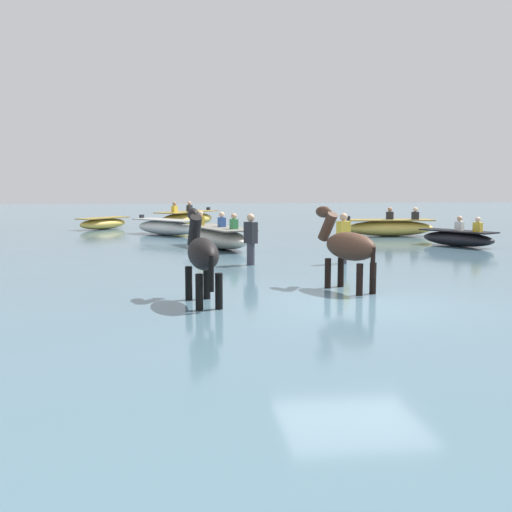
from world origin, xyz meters
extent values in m
plane|color=#756B56|center=(0.00, 0.00, 0.00)|extent=(120.00, 120.00, 0.00)
cube|color=#476675|center=(0.00, 10.00, 0.16)|extent=(90.00, 90.00, 0.33)
ellipsoid|color=#382319|center=(0.28, 1.19, 1.19)|extent=(0.97, 1.42, 0.54)
cylinder|color=black|center=(-0.06, 1.56, 0.46)|extent=(0.13, 0.13, 0.92)
cylinder|color=black|center=(0.24, 1.69, 0.46)|extent=(0.13, 0.13, 0.92)
cylinder|color=black|center=(0.33, 0.69, 0.46)|extent=(0.13, 0.13, 0.92)
cylinder|color=black|center=(0.62, 0.82, 0.46)|extent=(0.13, 0.13, 0.92)
cylinder|color=#382319|center=(0.00, 1.84, 1.53)|extent=(0.40, 0.54, 0.62)
ellipsoid|color=#382319|center=(-0.06, 1.96, 1.81)|extent=(0.36, 0.50, 0.23)
cylinder|color=black|center=(0.54, 0.60, 0.94)|extent=(0.09, 0.09, 0.58)
ellipsoid|color=black|center=(-2.57, 0.22, 1.20)|extent=(0.68, 1.42, 0.54)
cylinder|color=black|center=(-2.80, 0.67, 0.46)|extent=(0.13, 0.13, 0.92)
cylinder|color=black|center=(-2.48, 0.72, 0.46)|extent=(0.13, 0.13, 0.92)
cylinder|color=black|center=(-2.65, -0.27, 0.46)|extent=(0.13, 0.13, 0.92)
cylinder|color=black|center=(-2.33, -0.22, 0.46)|extent=(0.13, 0.13, 0.92)
cylinder|color=black|center=(-2.68, 0.93, 1.54)|extent=(0.29, 0.53, 0.62)
ellipsoid|color=black|center=(-2.70, 1.07, 1.82)|extent=(0.27, 0.49, 0.23)
cylinder|color=black|center=(-2.47, -0.41, 0.95)|extent=(0.09, 0.09, 0.58)
ellipsoid|color=#B2AD9E|center=(-1.69, 9.51, 0.64)|extent=(2.35, 3.87, 0.64)
cube|color=slate|center=(-1.69, 9.51, 0.98)|extent=(2.26, 3.71, 0.04)
cube|color=#388E51|center=(-1.25, 8.57, 1.15)|extent=(0.26, 0.31, 0.30)
sphere|color=tan|center=(-1.25, 8.57, 1.39)|extent=(0.18, 0.18, 0.18)
cube|color=#3356A8|center=(-1.55, 9.56, 1.15)|extent=(0.26, 0.31, 0.30)
sphere|color=beige|center=(-1.55, 9.56, 1.39)|extent=(0.18, 0.18, 0.18)
cube|color=gold|center=(-2.19, 10.42, 1.15)|extent=(0.26, 0.31, 0.30)
sphere|color=beige|center=(-2.19, 10.42, 1.39)|extent=(0.18, 0.18, 0.18)
ellipsoid|color=black|center=(6.22, 9.07, 0.57)|extent=(2.11, 2.69, 0.48)
cube|color=black|center=(6.22, 9.07, 0.83)|extent=(2.02, 2.58, 0.04)
cube|color=gold|center=(6.57, 8.42, 1.00)|extent=(0.29, 0.32, 0.30)
sphere|color=beige|center=(6.57, 8.42, 1.24)|extent=(0.18, 0.18, 0.18)
cube|color=white|center=(6.28, 9.10, 1.00)|extent=(0.29, 0.32, 0.30)
sphere|color=tan|center=(6.28, 9.10, 1.24)|extent=(0.18, 0.18, 0.18)
ellipsoid|color=gold|center=(5.36, 13.19, 0.63)|extent=(3.54, 1.37, 0.61)
cube|color=olive|center=(5.36, 13.19, 0.96)|extent=(3.39, 1.32, 0.04)
cube|color=black|center=(3.71, 13.31, 1.03)|extent=(0.13, 0.17, 0.18)
cube|color=#232328|center=(6.32, 13.01, 1.13)|extent=(0.27, 0.20, 0.30)
sphere|color=beige|center=(6.32, 13.01, 1.37)|extent=(0.18, 0.18, 0.18)
cube|color=#232328|center=(5.37, 13.26, 1.13)|extent=(0.27, 0.20, 0.30)
sphere|color=#A37556|center=(5.37, 13.26, 1.37)|extent=(0.18, 0.18, 0.18)
ellipsoid|color=silver|center=(-3.40, 14.89, 0.62)|extent=(2.95, 3.17, 0.59)
cube|color=gray|center=(-3.40, 14.89, 0.93)|extent=(2.83, 3.04, 0.04)
cube|color=black|center=(-4.43, 16.08, 1.00)|extent=(0.20, 0.20, 0.18)
ellipsoid|color=gold|center=(-2.46, 19.50, 0.68)|extent=(3.28, 3.74, 0.70)
cube|color=olive|center=(-2.46, 19.50, 1.05)|extent=(3.15, 3.59, 0.04)
cube|color=black|center=(-1.37, 20.93, 1.12)|extent=(0.20, 0.19, 0.18)
cube|color=gold|center=(-3.06, 18.64, 1.22)|extent=(0.30, 0.32, 0.30)
sphere|color=#A37556|center=(-3.06, 18.64, 1.46)|extent=(0.18, 0.18, 0.18)
cube|color=#232328|center=(-2.35, 19.42, 1.22)|extent=(0.30, 0.32, 0.30)
sphere|color=tan|center=(-2.35, 19.42, 1.46)|extent=(0.18, 0.18, 0.18)
ellipsoid|color=gold|center=(-6.29, 18.50, 0.57)|extent=(2.40, 2.65, 0.49)
cube|color=olive|center=(-6.29, 18.50, 0.83)|extent=(2.30, 2.54, 0.04)
cylinder|color=#383842|center=(1.26, 5.19, 0.44)|extent=(0.20, 0.20, 0.88)
cube|color=gold|center=(1.26, 5.19, 1.15)|extent=(0.37, 0.31, 0.54)
sphere|color=tan|center=(1.26, 5.19, 1.53)|extent=(0.20, 0.20, 0.20)
cylinder|color=#383842|center=(-1.14, 5.22, 0.44)|extent=(0.20, 0.20, 0.88)
cube|color=#232328|center=(-1.14, 5.22, 1.15)|extent=(0.35, 0.38, 0.54)
sphere|color=tan|center=(-1.14, 5.22, 1.53)|extent=(0.20, 0.20, 0.20)
camera|label=1|loc=(-3.02, -10.18, 2.37)|focal=43.29mm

